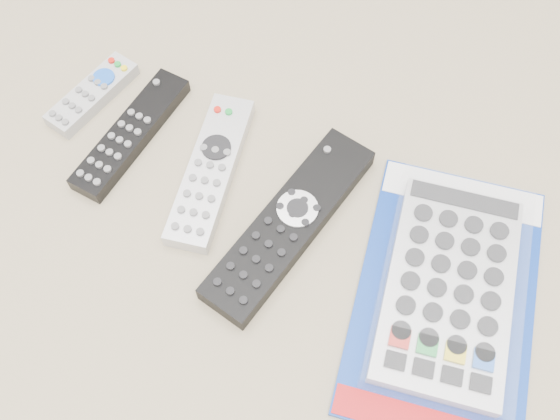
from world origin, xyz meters
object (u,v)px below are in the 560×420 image
at_px(remote_small_grey, 92,94).
at_px(remote_silver_dvd, 211,170).
at_px(remote_large_black, 290,223).
at_px(jumbo_remote_packaged, 450,287).
at_px(remote_slim_black, 131,134).

relative_size(remote_small_grey, remote_silver_dvd, 0.64).
bearing_deg(remote_large_black, remote_small_grey, 179.33).
relative_size(remote_large_black, jumbo_remote_packaged, 0.79).
height_order(remote_large_black, jumbo_remote_packaged, jumbo_remote_packaged).
height_order(remote_small_grey, jumbo_remote_packaged, jumbo_remote_packaged).
distance_m(remote_silver_dvd, jumbo_remote_packaged, 0.30).
distance_m(remote_small_grey, remote_slim_black, 0.08).
bearing_deg(remote_large_black, remote_silver_dvd, 178.47).
xyz_separation_m(remote_slim_black, remote_large_black, (0.23, -0.03, 0.00)).
relative_size(remote_silver_dvd, remote_large_black, 0.80).
xyz_separation_m(remote_large_black, jumbo_remote_packaged, (0.19, -0.00, 0.00)).
bearing_deg(jumbo_remote_packaged, remote_large_black, 170.49).
distance_m(remote_large_black, jumbo_remote_packaged, 0.19).
distance_m(remote_slim_black, jumbo_remote_packaged, 0.41).
bearing_deg(jumbo_remote_packaged, remote_slim_black, 166.15).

